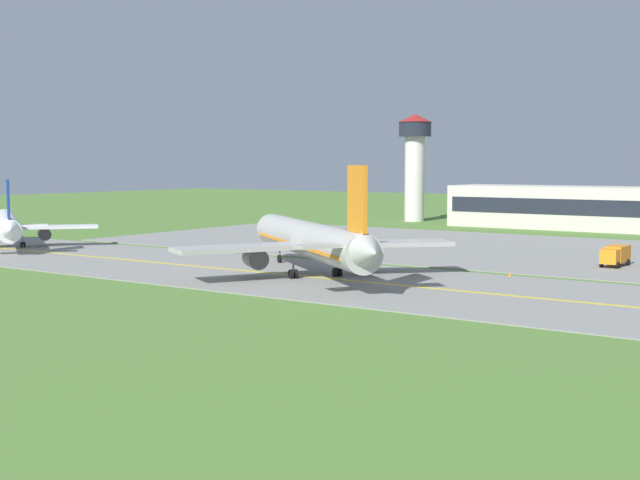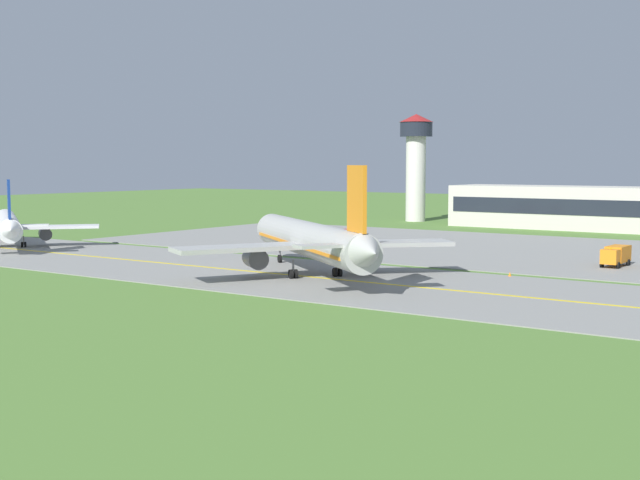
{
  "view_description": "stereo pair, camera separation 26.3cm",
  "coord_description": "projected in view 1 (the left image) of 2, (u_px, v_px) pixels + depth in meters",
  "views": [
    {
      "loc": [
        52.93,
        -76.71,
        12.84
      ],
      "look_at": [
        -2.21,
        3.21,
        4.0
      ],
      "focal_mm": 47.1,
      "sensor_mm": 36.0,
      "label": 1
    },
    {
      "loc": [
        53.15,
        -76.56,
        12.84
      ],
      "look_at": [
        -2.21,
        3.21,
        4.0
      ],
      "focal_mm": 47.1,
      "sensor_mm": 36.0,
      "label": 2
    }
  ],
  "objects": [
    {
      "name": "taxiway_strip",
      "position": [
        320.0,
        278.0,
        93.97
      ],
      "size": [
        240.0,
        28.0,
        0.1
      ],
      "primitive_type": "cube",
      "color": "gray",
      "rests_on": "ground"
    },
    {
      "name": "taxiway_centreline",
      "position": [
        320.0,
        278.0,
        93.97
      ],
      "size": [
        220.0,
        0.6,
        0.01
      ],
      "primitive_type": "cube",
      "color": "yellow",
      "rests_on": "taxiway_strip"
    },
    {
      "name": "traffic_cone_mid_edge",
      "position": [
        510.0,
        274.0,
        95.27
      ],
      "size": [
        0.44,
        0.44,
        0.6
      ],
      "primitive_type": "cone",
      "color": "orange",
      "rests_on": "ground"
    },
    {
      "name": "ground_plane",
      "position": [
        320.0,
        279.0,
        93.98
      ],
      "size": [
        500.0,
        500.0,
        0.0
      ],
      "primitive_type": "plane",
      "color": "#517A33"
    },
    {
      "name": "airplane_lead",
      "position": [
        311.0,
        241.0,
        95.38
      ],
      "size": [
        33.71,
        29.09,
        12.7
      ],
      "color": "#ADADA8",
      "rests_on": "ground"
    },
    {
      "name": "terminal_building",
      "position": [
        599.0,
        208.0,
        163.02
      ],
      "size": [
        58.16,
        13.81,
        9.58
      ],
      "color": "beige",
      "rests_on": "ground"
    },
    {
      "name": "service_truck_baggage",
      "position": [
        286.0,
        235.0,
        133.45
      ],
      "size": [
        6.25,
        4.65,
        2.6
      ],
      "color": "red",
      "rests_on": "ground"
    },
    {
      "name": "apron_pad",
      "position": [
        539.0,
        251.0,
        122.74
      ],
      "size": [
        140.0,
        52.0,
        0.1
      ],
      "primitive_type": "cube",
      "color": "gray",
      "rests_on": "ground"
    },
    {
      "name": "service_truck_fuel",
      "position": [
        615.0,
        255.0,
        104.45
      ],
      "size": [
        2.5,
        6.06,
        2.6
      ],
      "color": "orange",
      "rests_on": "ground"
    },
    {
      "name": "traffic_cone_near_edge",
      "position": [
        258.0,
        255.0,
        115.06
      ],
      "size": [
        0.44,
        0.44,
        0.6
      ],
      "primitive_type": "cone",
      "color": "orange",
      "rests_on": "ground"
    },
    {
      "name": "service_truck_catering",
      "position": [
        347.0,
        236.0,
        131.58
      ],
      "size": [
        3.62,
        6.33,
        2.6
      ],
      "color": "red",
      "rests_on": "ground"
    },
    {
      "name": "airplane_trailing",
      "position": [
        7.0,
        225.0,
        128.34
      ],
      "size": [
        29.34,
        24.51,
        10.66
      ],
      "color": "white",
      "rests_on": "ground"
    },
    {
      "name": "control_tower",
      "position": [
        415.0,
        156.0,
        186.77
      ],
      "size": [
        7.6,
        7.6,
        23.84
      ],
      "color": "silver",
      "rests_on": "ground"
    }
  ]
}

